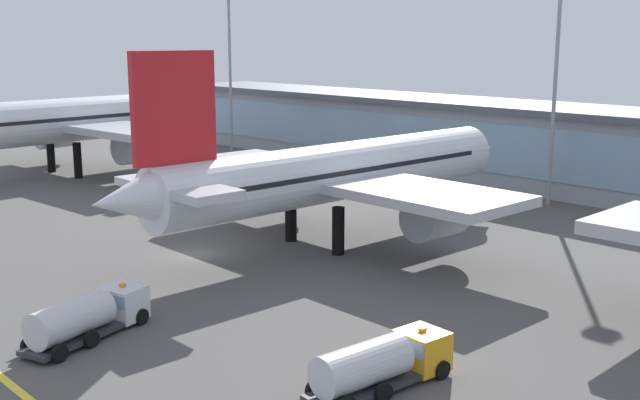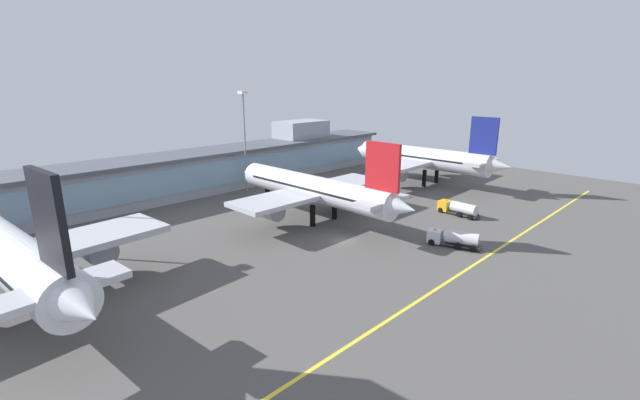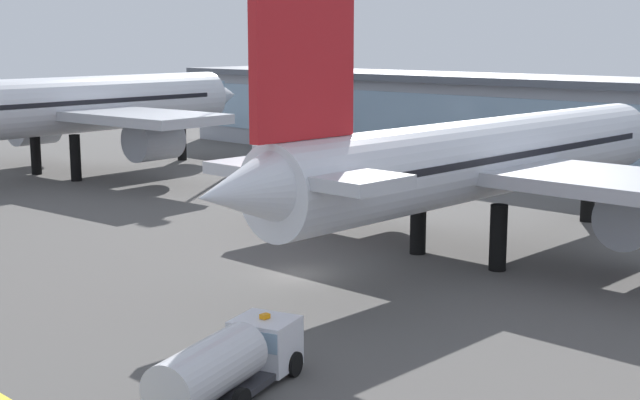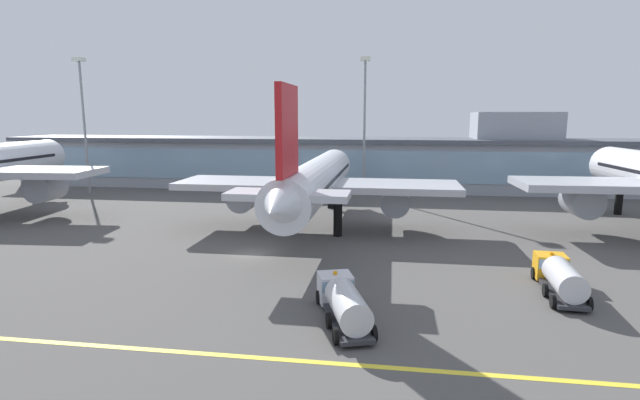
% 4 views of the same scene
% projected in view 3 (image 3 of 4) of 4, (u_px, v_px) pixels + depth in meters
% --- Properties ---
extents(ground_plane, '(182.11, 182.11, 0.00)m').
position_uv_depth(ground_plane, '(298.00, 275.00, 54.92)').
color(ground_plane, '#514F4C').
extents(airliner_near_left, '(39.08, 48.93, 20.23)m').
position_uv_depth(airliner_near_left, '(76.00, 106.00, 94.58)').
color(airliner_near_left, black).
rests_on(airliner_near_left, ground).
extents(airliner_near_right, '(36.60, 48.27, 17.76)m').
position_uv_depth(airliner_near_right, '(483.00, 160.00, 59.06)').
color(airliner_near_right, black).
rests_on(airliner_near_right, ground).
extents(fuel_tanker_truck, '(5.24, 9.35, 2.90)m').
position_uv_depth(fuel_tanker_truck, '(229.00, 363.00, 35.79)').
color(fuel_tanker_truck, black).
rests_on(fuel_tanker_truck, ground).
extents(apron_light_mast_centre, '(1.80, 1.80, 25.67)m').
position_uv_depth(apron_light_mast_centre, '(258.00, 22.00, 107.51)').
color(apron_light_mast_centre, gray).
rests_on(apron_light_mast_centre, ground).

